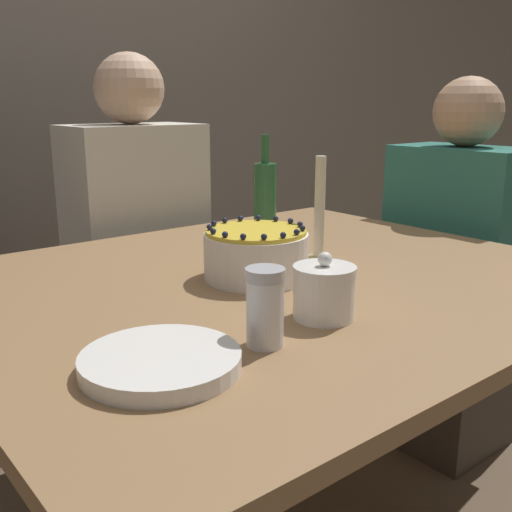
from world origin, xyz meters
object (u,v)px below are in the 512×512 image
sugar_shaker (265,307)px  bottle (265,198)px  person_woman_floral (452,294)px  candle (319,222)px  person_man_blue_shirt (139,283)px  cake (256,254)px  sugar_bowl (324,292)px

sugar_shaker → bottle: (0.48, 0.58, 0.04)m
bottle → sugar_shaker: bearing=-130.0°
person_woman_floral → bottle: bearing=71.3°
candle → person_man_blue_shirt: 0.79m
sugar_shaker → candle: (0.39, 0.28, 0.03)m
candle → bottle: bearing=72.5°
cake → sugar_bowl: 0.26m
person_man_blue_shirt → person_woman_floral: bearing=140.1°
sugar_bowl → bottle: bearing=58.8°
candle → cake: bearing=-179.7°
person_man_blue_shirt → person_woman_floral: 0.99m
person_man_blue_shirt → person_woman_floral: person_man_blue_shirt is taller
cake → person_man_blue_shirt: 0.78m
cake → person_woman_floral: person_woman_floral is taller
sugar_bowl → person_woman_floral: (0.94, 0.34, -0.29)m
cake → sugar_shaker: bearing=-127.0°
candle → person_woman_floral: person_woman_floral is taller
person_woman_floral → cake: bearing=96.1°
cake → sugar_shaker: (-0.21, -0.28, 0.01)m
bottle → cake: bearing=-132.5°
cake → person_man_blue_shirt: person_man_blue_shirt is taller
sugar_shaker → person_man_blue_shirt: bearing=72.2°
cake → sugar_shaker: 0.35m
sugar_bowl → person_woman_floral: 1.04m
cake → person_man_blue_shirt: bearing=81.0°
sugar_shaker → person_woman_floral: size_ratio=0.10×
candle → sugar_shaker: bearing=-144.4°
cake → sugar_bowl: bearing=-103.2°
candle → person_man_blue_shirt: size_ratio=0.19×
sugar_bowl → bottle: (0.33, 0.55, 0.06)m
sugar_shaker → person_man_blue_shirt: 1.09m
cake → bottle: (0.27, 0.30, 0.05)m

